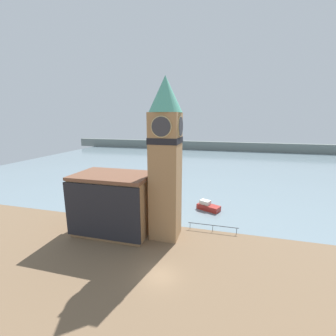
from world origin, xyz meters
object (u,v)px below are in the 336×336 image
at_px(clock_tower, 166,156).
at_px(pier_building, 114,203).
at_px(mooring_bollard_near, 176,235).
at_px(boat_near, 208,206).

relative_size(clock_tower, pier_building, 1.98).
height_order(pier_building, mooring_bollard_near, pier_building).
distance_m(boat_near, mooring_bollard_near, 12.81).
bearing_deg(clock_tower, mooring_bollard_near, -2.53).
height_order(clock_tower, pier_building, clock_tower).
relative_size(boat_near, mooring_bollard_near, 7.75).
relative_size(clock_tower, boat_near, 4.82).
xyz_separation_m(boat_near, mooring_bollard_near, (-3.95, -12.18, -0.36)).
bearing_deg(pier_building, mooring_bollard_near, 3.46).
bearing_deg(pier_building, clock_tower, 4.63).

